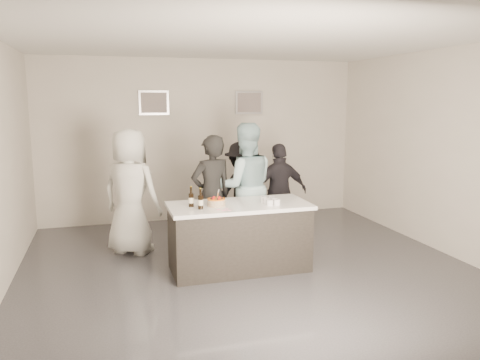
{
  "coord_description": "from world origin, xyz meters",
  "views": [
    {
      "loc": [
        -1.8,
        -5.67,
        2.26
      ],
      "look_at": [
        0.0,
        0.5,
        1.15
      ],
      "focal_mm": 35.0,
      "sensor_mm": 36.0,
      "label": 1
    }
  ],
  "objects_px": {
    "beer_bottle_a": "(191,197)",
    "beer_bottle_b": "(201,199)",
    "bar_counter": "(239,237)",
    "person_main_blue": "(245,187)",
    "person_guest_left": "(130,192)",
    "cake": "(216,203)",
    "person_main_black": "(212,195)",
    "person_guest_right": "(280,192)",
    "person_guest_back": "(242,191)"
  },
  "relations": [
    {
      "from": "cake",
      "to": "beer_bottle_b",
      "type": "relative_size",
      "value": 0.9
    },
    {
      "from": "person_guest_left",
      "to": "bar_counter",
      "type": "bearing_deg",
      "value": 176.16
    },
    {
      "from": "bar_counter",
      "to": "beer_bottle_b",
      "type": "bearing_deg",
      "value": -164.75
    },
    {
      "from": "person_main_blue",
      "to": "person_guest_back",
      "type": "relative_size",
      "value": 1.21
    },
    {
      "from": "beer_bottle_b",
      "to": "person_main_blue",
      "type": "xyz_separation_m",
      "value": [
        0.89,
        1.0,
        -0.07
      ]
    },
    {
      "from": "person_main_black",
      "to": "person_guest_left",
      "type": "relative_size",
      "value": 0.95
    },
    {
      "from": "beer_bottle_a",
      "to": "person_main_black",
      "type": "height_order",
      "value": "person_main_black"
    },
    {
      "from": "person_main_black",
      "to": "cake",
      "type": "bearing_deg",
      "value": 67.46
    },
    {
      "from": "bar_counter",
      "to": "person_main_black",
      "type": "distance_m",
      "value": 0.86
    },
    {
      "from": "beer_bottle_a",
      "to": "person_guest_left",
      "type": "xyz_separation_m",
      "value": [
        -0.7,
        1.09,
        -0.1
      ]
    },
    {
      "from": "bar_counter",
      "to": "beer_bottle_a",
      "type": "height_order",
      "value": "beer_bottle_a"
    },
    {
      "from": "person_main_blue",
      "to": "person_main_black",
      "type": "bearing_deg",
      "value": 19.17
    },
    {
      "from": "cake",
      "to": "person_guest_left",
      "type": "distance_m",
      "value": 1.52
    },
    {
      "from": "bar_counter",
      "to": "beer_bottle_b",
      "type": "distance_m",
      "value": 0.81
    },
    {
      "from": "beer_bottle_a",
      "to": "person_main_blue",
      "type": "distance_m",
      "value": 1.29
    },
    {
      "from": "person_guest_left",
      "to": "person_guest_right",
      "type": "bearing_deg",
      "value": -144.33
    },
    {
      "from": "beer_bottle_a",
      "to": "person_guest_right",
      "type": "distance_m",
      "value": 1.98
    },
    {
      "from": "person_main_blue",
      "to": "person_guest_left",
      "type": "distance_m",
      "value": 1.7
    },
    {
      "from": "cake",
      "to": "beer_bottle_b",
      "type": "bearing_deg",
      "value": -151.15
    },
    {
      "from": "bar_counter",
      "to": "person_guest_right",
      "type": "height_order",
      "value": "person_guest_right"
    },
    {
      "from": "bar_counter",
      "to": "beer_bottle_b",
      "type": "height_order",
      "value": "beer_bottle_b"
    },
    {
      "from": "person_guest_back",
      "to": "beer_bottle_b",
      "type": "bearing_deg",
      "value": 48.56
    },
    {
      "from": "beer_bottle_a",
      "to": "person_guest_back",
      "type": "xyz_separation_m",
      "value": [
        1.08,
        1.35,
        -0.24
      ]
    },
    {
      "from": "cake",
      "to": "person_guest_back",
      "type": "relative_size",
      "value": 0.15
    },
    {
      "from": "beer_bottle_a",
      "to": "beer_bottle_b",
      "type": "relative_size",
      "value": 1.0
    },
    {
      "from": "beer_bottle_b",
      "to": "person_main_blue",
      "type": "relative_size",
      "value": 0.14
    },
    {
      "from": "bar_counter",
      "to": "person_main_black",
      "type": "xyz_separation_m",
      "value": [
        -0.21,
        0.72,
        0.43
      ]
    },
    {
      "from": "person_guest_right",
      "to": "person_guest_back",
      "type": "bearing_deg",
      "value": -26.65
    },
    {
      "from": "bar_counter",
      "to": "person_guest_back",
      "type": "distance_m",
      "value": 1.47
    },
    {
      "from": "person_main_blue",
      "to": "person_guest_right",
      "type": "xyz_separation_m",
      "value": [
        0.66,
        0.25,
        -0.17
      ]
    },
    {
      "from": "cake",
      "to": "person_guest_right",
      "type": "xyz_separation_m",
      "value": [
        1.31,
        1.12,
        -0.15
      ]
    },
    {
      "from": "person_guest_left",
      "to": "person_guest_right",
      "type": "relative_size",
      "value": 1.18
    },
    {
      "from": "person_main_black",
      "to": "person_guest_right",
      "type": "bearing_deg",
      "value": -176.65
    },
    {
      "from": "person_main_blue",
      "to": "person_guest_left",
      "type": "xyz_separation_m",
      "value": [
        -1.68,
        0.25,
        -0.03
      ]
    },
    {
      "from": "bar_counter",
      "to": "beer_bottle_a",
      "type": "xyz_separation_m",
      "value": [
        -0.64,
        0.01,
        0.58
      ]
    },
    {
      "from": "bar_counter",
      "to": "person_main_black",
      "type": "relative_size",
      "value": 1.05
    },
    {
      "from": "person_main_blue",
      "to": "person_guest_left",
      "type": "bearing_deg",
      "value": -3.31
    },
    {
      "from": "bar_counter",
      "to": "person_guest_back",
      "type": "relative_size",
      "value": 1.17
    },
    {
      "from": "beer_bottle_a",
      "to": "beer_bottle_b",
      "type": "distance_m",
      "value": 0.18
    },
    {
      "from": "bar_counter",
      "to": "cake",
      "type": "relative_size",
      "value": 7.96
    },
    {
      "from": "beer_bottle_a",
      "to": "person_main_blue",
      "type": "height_order",
      "value": "person_main_blue"
    },
    {
      "from": "person_main_black",
      "to": "person_main_blue",
      "type": "relative_size",
      "value": 0.92
    },
    {
      "from": "person_main_black",
      "to": "person_guest_left",
      "type": "bearing_deg",
      "value": -33.43
    },
    {
      "from": "beer_bottle_b",
      "to": "cake",
      "type": "bearing_deg",
      "value": 28.85
    },
    {
      "from": "beer_bottle_a",
      "to": "person_main_blue",
      "type": "xyz_separation_m",
      "value": [
        0.98,
        0.84,
        -0.07
      ]
    },
    {
      "from": "cake",
      "to": "person_main_blue",
      "type": "bearing_deg",
      "value": 53.09
    },
    {
      "from": "cake",
      "to": "person_main_black",
      "type": "height_order",
      "value": "person_main_black"
    },
    {
      "from": "beer_bottle_b",
      "to": "beer_bottle_a",
      "type": "bearing_deg",
      "value": 119.54
    },
    {
      "from": "beer_bottle_b",
      "to": "person_main_blue",
      "type": "height_order",
      "value": "person_main_blue"
    },
    {
      "from": "person_main_black",
      "to": "person_guest_right",
      "type": "relative_size",
      "value": 1.12
    }
  ]
}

